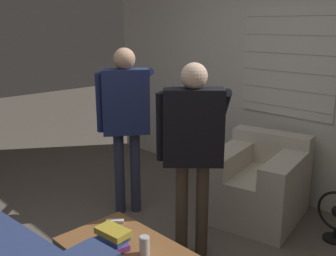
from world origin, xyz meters
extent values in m
cube|color=silver|center=(0.00, 2.03, 1.27)|extent=(5.20, 0.06, 2.55)
cube|color=silver|center=(0.07, 1.99, 1.46)|extent=(1.04, 0.02, 1.09)
cube|color=#A4A099|center=(0.07, 1.98, 1.00)|extent=(1.02, 0.00, 0.01)
cube|color=#A4A099|center=(0.07, 1.98, 1.18)|extent=(1.02, 0.00, 0.01)
cube|color=#A4A099|center=(0.07, 1.98, 1.36)|extent=(1.02, 0.00, 0.01)
cube|color=#A4A099|center=(0.07, 1.98, 1.55)|extent=(1.02, 0.00, 0.01)
cube|color=#A4A099|center=(0.07, 1.98, 1.73)|extent=(1.02, 0.00, 0.01)
cube|color=#A4A099|center=(0.07, 1.98, 1.91)|extent=(1.02, 0.00, 0.01)
cube|color=beige|center=(0.17, 1.41, 0.23)|extent=(0.96, 1.04, 0.46)
cube|color=beige|center=(0.10, 1.75, 0.62)|extent=(0.81, 0.36, 0.33)
cube|color=beige|center=(0.44, 1.47, 0.56)|extent=(0.42, 0.92, 0.21)
cube|color=beige|center=(-0.10, 1.35, 0.56)|extent=(0.42, 0.92, 0.21)
cube|color=brown|center=(0.28, -0.28, 0.39)|extent=(0.91, 0.57, 0.04)
cylinder|color=brown|center=(-0.14, -0.03, 0.19)|extent=(0.04, 0.04, 0.37)
cylinder|color=#33384C|center=(-0.83, 0.51, 0.41)|extent=(0.10, 0.10, 0.82)
cylinder|color=#33384C|center=(-0.74, 0.64, 0.41)|extent=(0.10, 0.10, 0.82)
cube|color=navy|center=(-0.79, 0.58, 1.13)|extent=(0.41, 0.48, 0.61)
sphere|color=tan|center=(-0.79, 0.58, 1.53)|extent=(0.20, 0.20, 0.20)
cylinder|color=navy|center=(-0.96, 0.40, 1.12)|extent=(0.17, 0.15, 0.59)
cylinder|color=navy|center=(-0.89, 0.94, 1.35)|extent=(0.53, 0.39, 0.18)
cube|color=white|center=(-1.13, 1.10, 1.29)|extent=(0.06, 0.06, 0.13)
cylinder|color=#4C4233|center=(0.12, 0.41, 0.39)|extent=(0.10, 0.10, 0.79)
cylinder|color=#4C4233|center=(0.23, 0.52, 0.39)|extent=(0.10, 0.10, 0.79)
cube|color=black|center=(0.17, 0.47, 1.08)|extent=(0.46, 0.46, 0.59)
sphere|color=beige|center=(0.17, 0.47, 1.47)|extent=(0.20, 0.20, 0.20)
cylinder|color=black|center=(-0.03, 0.32, 1.07)|extent=(0.16, 0.16, 0.56)
cylinder|color=black|center=(0.19, 0.80, 1.18)|extent=(0.40, 0.40, 0.39)
cube|color=white|center=(0.03, 0.96, 1.01)|extent=(0.10, 0.10, 0.12)
cube|color=#75387F|center=(0.19, -0.34, 0.43)|extent=(0.25, 0.20, 0.04)
cube|color=#284C89|center=(0.20, -0.32, 0.48)|extent=(0.20, 0.17, 0.04)
cube|color=gold|center=(0.19, -0.32, 0.52)|extent=(0.24, 0.16, 0.04)
cylinder|color=silver|center=(0.41, -0.24, 0.47)|extent=(0.07, 0.07, 0.12)
cylinder|color=silver|center=(0.41, -0.24, 0.54)|extent=(0.06, 0.06, 0.00)
cube|color=white|center=(-0.05, -0.12, 0.43)|extent=(0.12, 0.12, 0.02)
cylinder|color=black|center=(0.91, 1.53, 0.01)|extent=(0.20, 0.20, 0.02)
cylinder|color=black|center=(0.91, 1.53, 0.06)|extent=(0.03, 0.03, 0.08)
camera|label=1|loc=(2.10, -1.67, 1.83)|focal=42.00mm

